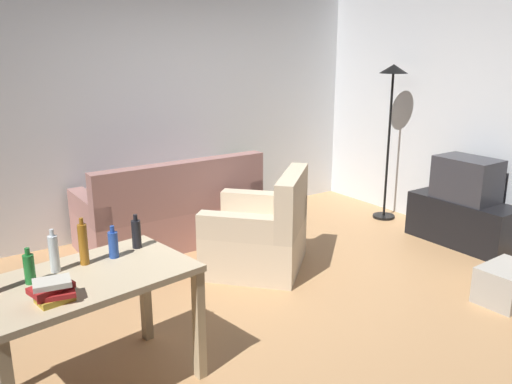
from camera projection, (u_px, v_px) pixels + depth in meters
The scene contains 17 objects.
ground_plane at pixel (280, 293), 4.48m from camera, with size 5.20×4.40×0.02m, color tan.
wall_rear at pixel (161, 107), 5.86m from camera, with size 5.20×0.10×2.70m, color silver.
wall_right at pixel (479, 111), 5.54m from camera, with size 0.10×4.40×2.70m, color silver.
couch at pixel (172, 214), 5.53m from camera, with size 1.83×0.84×0.92m.
tv_stand at pixel (462, 222), 5.51m from camera, with size 0.44×1.10×0.48m.
tv at pixel (467, 179), 5.39m from camera, with size 0.41×0.60×0.44m.
torchiere_lamp at pixel (392, 100), 6.03m from camera, with size 0.32×0.32×1.81m.
desk at pixel (86, 293), 3.02m from camera, with size 1.29×0.87×0.76m.
potted_plant at pixel (248, 189), 6.41m from camera, with size 0.36×0.36×0.57m.
armchair at pixel (261, 235), 4.90m from camera, with size 1.23×1.23×0.92m.
storage_box at pixel (507, 284), 4.28m from camera, with size 0.48×0.34×0.30m, color #A8A399.
bottle_green at pixel (29, 268), 2.87m from camera, with size 0.06×0.06×0.20m.
bottle_clear at pixel (54, 253), 3.01m from camera, with size 0.05×0.05×0.26m.
bottle_amber at pixel (83, 244), 3.11m from camera, with size 0.05×0.05×0.29m.
bottle_blue at pixel (113, 244), 3.23m from camera, with size 0.06×0.06×0.20m.
bottle_dark at pixel (136, 233), 3.38m from camera, with size 0.06×0.06×0.22m.
book_stack at pixel (53, 291), 2.67m from camera, with size 0.24×0.19×0.12m.
Camera 1 is at (-2.49, -3.24, 2.02)m, focal length 37.12 mm.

